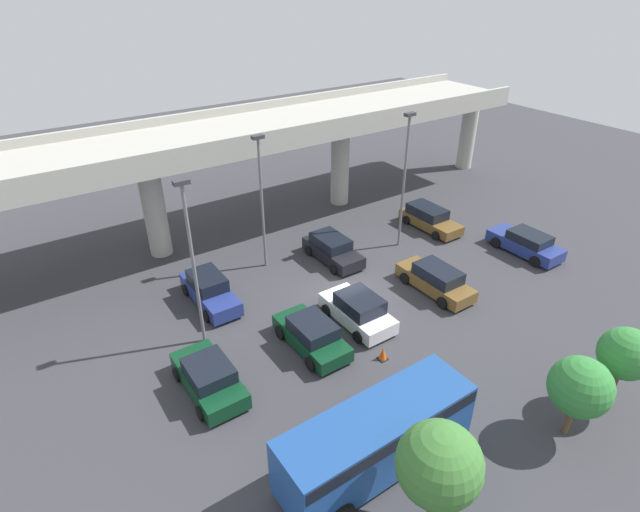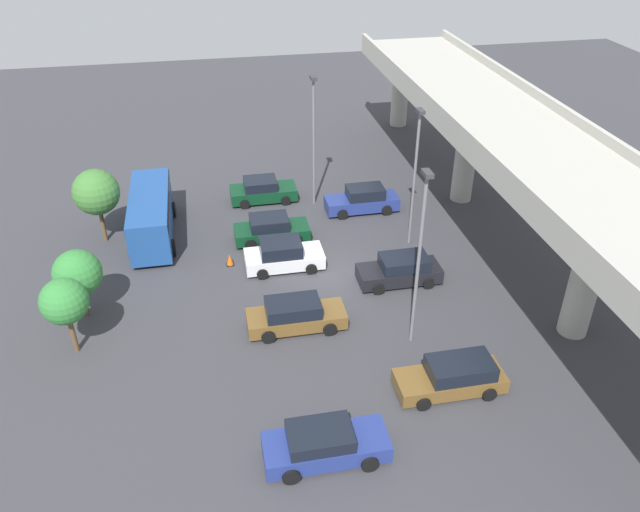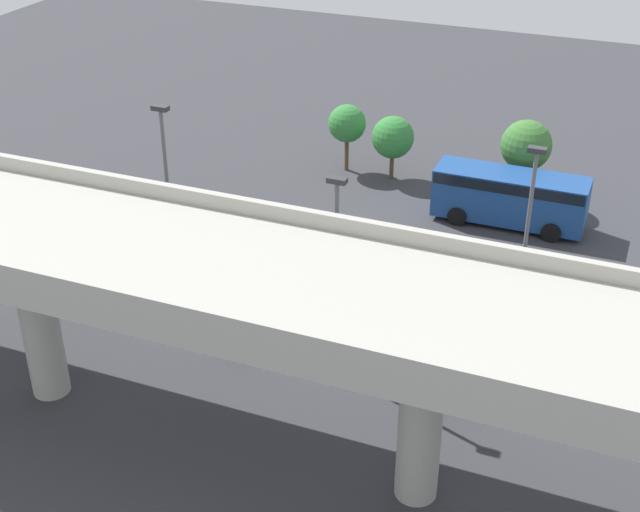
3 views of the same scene
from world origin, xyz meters
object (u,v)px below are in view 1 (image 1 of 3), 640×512
object	(u,v)px
shuttle_bus	(377,435)
tree_front_centre	(580,387)
parked_car_2	(358,310)
parked_car_4	(436,280)
tree_front_right	(626,354)
parked_car_5	(429,218)
traffic_cone	(383,354)
parked_car_7	(312,335)
parked_car_6	(526,243)
lamp_post_mid_lot	(192,255)
tree_front_left	(439,465)
parked_car_1	(210,290)
parked_car_3	(332,249)
lamp_post_near_aisle	(405,173)
lamp_post_by_overpass	(261,194)
parked_car_0	(209,377)

from	to	relation	value
shuttle_bus	tree_front_centre	size ratio (longest dim) A/B	2.09
parked_car_2	parked_car_4	size ratio (longest dim) A/B	0.91
parked_car_4	tree_front_right	distance (m)	10.61
parked_car_5	shuttle_bus	bearing A→B (deg)	-50.55
tree_front_centre	traffic_cone	bearing A→B (deg)	113.34
parked_car_7	parked_car_6	bearing A→B (deg)	-90.25
lamp_post_mid_lot	tree_front_left	size ratio (longest dim) A/B	1.86
parked_car_4	traffic_cone	size ratio (longest dim) A/B	6.90
parked_car_2	tree_front_left	bearing A→B (deg)	153.89
parked_car_1	parked_car_7	world-z (taller)	parked_car_1
parked_car_2	traffic_cone	distance (m)	3.10
parked_car_6	shuttle_bus	xyz separation A→B (m)	(-18.47, -6.93, 0.94)
parked_car_2	parked_car_7	xyz separation A→B (m)	(-3.09, -0.29, -0.03)
parked_car_4	shuttle_bus	xyz separation A→B (m)	(-10.41, -7.10, 0.92)
parked_car_1	traffic_cone	world-z (taller)	parked_car_1
parked_car_3	parked_car_4	size ratio (longest dim) A/B	0.93
parked_car_1	parked_car_2	size ratio (longest dim) A/B	1.08
tree_front_centre	lamp_post_near_aisle	bearing A→B (deg)	71.91
parked_car_5	lamp_post_mid_lot	distance (m)	19.01
shuttle_bus	tree_front_centre	distance (m)	8.01
tree_front_right	lamp_post_by_overpass	bearing A→B (deg)	109.21
parked_car_1	parked_car_6	size ratio (longest dim) A/B	0.98
parked_car_0	tree_front_centre	world-z (taller)	tree_front_centre
parked_car_0	tree_front_right	xyz separation A→B (m)	(13.65, -10.40, 2.12)
parked_car_1	tree_front_right	size ratio (longest dim) A/B	1.20
lamp_post_by_overpass	tree_front_centre	world-z (taller)	lamp_post_by_overpass
parked_car_1	tree_front_left	world-z (taller)	tree_front_left
parked_car_4	parked_car_7	size ratio (longest dim) A/B	1.08
lamp_post_by_overpass	parked_car_0	bearing A→B (deg)	-132.10
parked_car_0	tree_front_left	bearing A→B (deg)	-161.08
parked_car_4	tree_front_left	distance (m)	14.71
lamp_post_mid_lot	parked_car_3	bearing A→B (deg)	16.30
parked_car_2	traffic_cone	size ratio (longest dim) A/B	6.29
parked_car_7	tree_front_left	xyz separation A→B (m)	(-1.90, -9.89, 2.50)
parked_car_0	tree_front_left	xyz separation A→B (m)	(3.43, -10.00, 2.51)
parked_car_0	traffic_cone	size ratio (longest dim) A/B	6.30
parked_car_1	shuttle_bus	xyz separation A→B (m)	(0.77, -13.36, 0.88)
lamp_post_mid_lot	lamp_post_by_overpass	bearing A→B (deg)	37.52
lamp_post_by_overpass	tree_front_right	distance (m)	19.60
parked_car_3	tree_front_centre	bearing A→B (deg)	-0.86
tree_front_left	tree_front_right	bearing A→B (deg)	-2.28
parked_car_1	parked_car_7	xyz separation A→B (m)	(2.58, -6.36, -0.04)
parked_car_3	lamp_post_by_overpass	size ratio (longest dim) A/B	0.54
parked_car_3	lamp_post_mid_lot	xyz separation A→B (m)	(-9.97, -2.92, 4.24)
parked_car_4	tree_front_left	size ratio (longest dim) A/B	1.05
parked_car_5	shuttle_bus	size ratio (longest dim) A/B	0.61
parked_car_2	lamp_post_near_aisle	world-z (taller)	lamp_post_near_aisle
parked_car_6	traffic_cone	distance (m)	14.61
parked_car_1	parked_car_2	xyz separation A→B (m)	(5.67, -6.06, -0.01)
parked_car_1	parked_car_5	xyz separation A→B (m)	(16.71, -0.25, -0.05)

